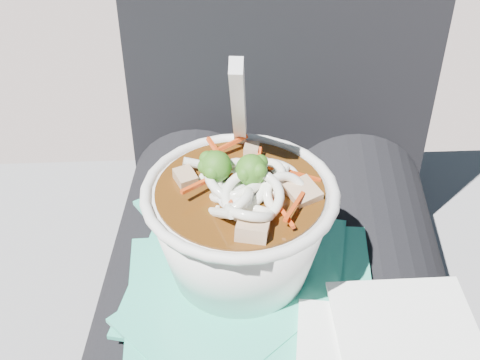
{
  "coord_description": "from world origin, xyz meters",
  "views": [
    {
      "loc": [
        -0.01,
        -0.41,
        1.02
      ],
      "look_at": [
        -0.03,
        -0.0,
        0.7
      ],
      "focal_mm": 50.0,
      "sensor_mm": 36.0,
      "label": 1
    }
  ],
  "objects_px": {
    "person_body": "(276,247)",
    "udon_bowl": "(240,220)",
    "lap": "(274,337)",
    "plastic_bag": "(243,279)"
  },
  "relations": [
    {
      "from": "lap",
      "to": "plastic_bag",
      "type": "bearing_deg",
      "value": -161.73
    },
    {
      "from": "person_body",
      "to": "udon_bowl",
      "type": "height_order",
      "value": "person_body"
    },
    {
      "from": "udon_bowl",
      "to": "person_body",
      "type": "bearing_deg",
      "value": 71.68
    },
    {
      "from": "person_body",
      "to": "plastic_bag",
      "type": "height_order",
      "value": "person_body"
    },
    {
      "from": "udon_bowl",
      "to": "plastic_bag",
      "type": "bearing_deg",
      "value": -65.2
    },
    {
      "from": "lap",
      "to": "plastic_bag",
      "type": "height_order",
      "value": "plastic_bag"
    },
    {
      "from": "lap",
      "to": "plastic_bag",
      "type": "relative_size",
      "value": 1.54
    },
    {
      "from": "lap",
      "to": "person_body",
      "type": "distance_m",
      "value": 0.1
    },
    {
      "from": "lap",
      "to": "udon_bowl",
      "type": "relative_size",
      "value": 2.41
    },
    {
      "from": "lap",
      "to": "person_body",
      "type": "relative_size",
      "value": 0.49
    }
  ]
}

